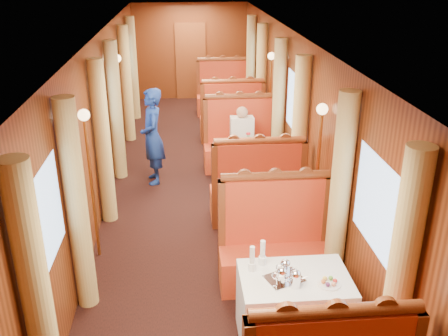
{
  "coord_description": "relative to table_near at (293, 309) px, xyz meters",
  "views": [
    {
      "loc": [
        -0.27,
        -7.38,
        3.55
      ],
      "look_at": [
        0.24,
        -1.49,
        1.05
      ],
      "focal_mm": 40.0,
      "sensor_mm": 36.0,
      "label": 1
    }
  ],
  "objects": [
    {
      "name": "floor",
      "position": [
        -0.75,
        3.5,
        -0.38
      ],
      "size": [
        3.0,
        12.0,
        0.01
      ],
      "primitive_type": null,
      "color": "black",
      "rests_on": "ground"
    },
    {
      "name": "ceiling",
      "position": [
        -0.75,
        3.5,
        2.12
      ],
      "size": [
        3.0,
        12.0,
        0.01
      ],
      "primitive_type": null,
      "rotation": [
        3.14,
        0.0,
        0.0
      ],
      "color": "silver",
      "rests_on": "wall_left"
    },
    {
      "name": "wall_far",
      "position": [
        -0.75,
        9.5,
        0.88
      ],
      "size": [
        3.0,
        0.01,
        2.5
      ],
      "primitive_type": null,
      "rotation": [
        1.57,
        0.0,
        0.0
      ],
      "color": "brown",
      "rests_on": "floor"
    },
    {
      "name": "wall_left",
      "position": [
        -2.25,
        3.5,
        0.88
      ],
      "size": [
        0.01,
        12.0,
        2.5
      ],
      "primitive_type": null,
      "rotation": [
        1.57,
        0.0,
        1.57
      ],
      "color": "brown",
      "rests_on": "floor"
    },
    {
      "name": "wall_right",
      "position": [
        0.75,
        3.5,
        0.88
      ],
      "size": [
        0.01,
        12.0,
        2.5
      ],
      "primitive_type": null,
      "rotation": [
        1.57,
        0.0,
        -1.57
      ],
      "color": "brown",
      "rests_on": "floor"
    },
    {
      "name": "doorway_far",
      "position": [
        -0.75,
        9.47,
        0.62
      ],
      "size": [
        0.8,
        0.04,
        2.0
      ],
      "primitive_type": "cube",
      "color": "brown",
      "rests_on": "floor"
    },
    {
      "name": "table_near",
      "position": [
        0.0,
        0.0,
        0.0
      ],
      "size": [
        1.05,
        0.72,
        0.75
      ],
      "primitive_type": "cube",
      "color": "white",
      "rests_on": "floor"
    },
    {
      "name": "banquette_near_aft",
      "position": [
        0.0,
        1.01,
        0.05
      ],
      "size": [
        1.3,
        0.55,
        1.34
      ],
      "color": "#B51814",
      "rests_on": "floor"
    },
    {
      "name": "table_mid",
      "position": [
        0.0,
        3.5,
        0.0
      ],
      "size": [
        1.05,
        0.72,
        0.75
      ],
      "primitive_type": "cube",
      "color": "white",
      "rests_on": "floor"
    },
    {
      "name": "banquette_mid_fwd",
      "position": [
        0.0,
        2.49,
        0.05
      ],
      "size": [
        1.3,
        0.55,
        1.34
      ],
      "color": "#B51814",
      "rests_on": "floor"
    },
    {
      "name": "banquette_mid_aft",
      "position": [
        0.0,
        4.51,
        0.05
      ],
      "size": [
        1.3,
        0.55,
        1.34
      ],
      "color": "#B51814",
      "rests_on": "floor"
    },
    {
      "name": "table_far",
      "position": [
        0.0,
        7.0,
        0.0
      ],
      "size": [
        1.05,
        0.72,
        0.75
      ],
      "primitive_type": "cube",
      "color": "white",
      "rests_on": "floor"
    },
    {
      "name": "banquette_far_fwd",
      "position": [
        0.0,
        5.99,
        0.05
      ],
      "size": [
        1.3,
        0.55,
        1.34
      ],
      "color": "#B51814",
      "rests_on": "floor"
    },
    {
      "name": "banquette_far_aft",
      "position": [
        0.0,
        8.01,
        0.05
      ],
      "size": [
        1.3,
        0.55,
        1.34
      ],
      "color": "#B51814",
      "rests_on": "floor"
    },
    {
      "name": "tea_tray",
      "position": [
        -0.11,
        -0.03,
        0.38
      ],
      "size": [
        0.41,
        0.36,
        0.01
      ],
      "primitive_type": "cube",
      "rotation": [
        0.0,
        0.0,
        0.37
      ],
      "color": "silver",
      "rests_on": "table_near"
    },
    {
      "name": "teapot_left",
      "position": [
        -0.15,
        -0.1,
        0.44
      ],
      "size": [
        0.2,
        0.17,
        0.14
      ],
      "primitive_type": null,
      "rotation": [
        0.0,
        0.0,
        -0.29
      ],
      "color": "silver",
      "rests_on": "tea_tray"
    },
    {
      "name": "teapot_right",
      "position": [
        -0.04,
        -0.15,
        0.44
      ],
      "size": [
        0.17,
        0.13,
        0.13
      ],
      "primitive_type": null,
      "rotation": [
        0.0,
        0.0,
        -0.02
      ],
      "color": "silver",
      "rests_on": "tea_tray"
    },
    {
      "name": "teapot_back",
      "position": [
        -0.1,
        0.03,
        0.44
      ],
      "size": [
        0.19,
        0.17,
        0.13
      ],
      "primitive_type": null,
      "rotation": [
        0.0,
        0.0,
        -0.33
      ],
      "color": "silver",
      "rests_on": "tea_tray"
    },
    {
      "name": "fruit_plate",
      "position": [
        0.29,
        -0.14,
        0.39
      ],
      "size": [
        0.22,
        0.22,
        0.05
      ],
      "rotation": [
        0.0,
        0.0,
        0.29
      ],
      "color": "white",
      "rests_on": "table_near"
    },
    {
      "name": "cup_inboard",
      "position": [
        -0.4,
        0.15,
        0.48
      ],
      "size": [
        0.08,
        0.08,
        0.26
      ],
      "rotation": [
        0.0,
        0.0,
        -0.16
      ],
      "color": "white",
      "rests_on": "table_near"
    },
    {
      "name": "cup_outboard",
      "position": [
        -0.28,
        0.24,
        0.48
      ],
      "size": [
        0.08,
        0.08,
        0.26
      ],
      "rotation": [
        0.0,
        0.0,
        -0.13
      ],
      "color": "white",
      "rests_on": "table_near"
    },
    {
      "name": "rose_vase_mid",
      "position": [
        0.01,
        3.53,
        0.55
      ],
      "size": [
        0.06,
        0.06,
        0.36
      ],
      "rotation": [
        0.0,
        0.0,
        0.15
      ],
      "color": "silver",
      "rests_on": "table_mid"
    },
    {
      "name": "rose_vase_far",
      "position": [
        0.04,
        7.02,
        0.55
      ],
      "size": [
        0.06,
        0.06,
        0.36
      ],
      "rotation": [
        0.0,
        0.0,
        -0.26
      ],
      "color": "silver",
      "rests_on": "table_far"
    },
    {
      "name": "window_left_near",
      "position": [
        -2.24,
        0.0,
        1.07
      ],
      "size": [
        0.01,
        1.2,
        0.9
      ],
      "primitive_type": null,
      "rotation": [
        1.57,
        0.0,
        1.57
      ],
      "color": "#89ADDB",
      "rests_on": "wall_left"
    },
    {
      "name": "curtain_left_near_a",
      "position": [
        -2.13,
        -0.78,
        0.8
      ],
      "size": [
        0.22,
        0.22,
        2.35
      ],
      "primitive_type": "cylinder",
      "color": "#DBC070",
      "rests_on": "floor"
    },
    {
      "name": "curtain_left_near_b",
      "position": [
        -2.13,
        0.78,
        0.8
      ],
      "size": [
        0.22,
        0.22,
        2.35
      ],
      "primitive_type": "cylinder",
      "color": "#DBC070",
      "rests_on": "floor"
    },
    {
      "name": "window_right_near",
      "position": [
        0.74,
        0.0,
        1.07
      ],
      "size": [
        0.01,
        1.2,
        0.9
      ],
      "primitive_type": null,
      "rotation": [
        1.57,
        0.0,
        -1.57
      ],
      "color": "#89ADDB",
      "rests_on": "wall_right"
    },
    {
      "name": "curtain_right_near_a",
      "position": [
        0.63,
        -0.78,
        0.8
      ],
      "size": [
        0.22,
        0.22,
        2.35
      ],
      "primitive_type": "cylinder",
      "color": "#DBC070",
      "rests_on": "floor"
    },
    {
      "name": "curtain_right_near_b",
      "position": [
        0.63,
        0.78,
        0.8
      ],
      "size": [
        0.22,
        0.22,
        2.35
      ],
      "primitive_type": "cylinder",
      "color": "#DBC070",
      "rests_on": "floor"
    },
    {
      "name": "window_left_mid",
      "position": [
        -2.24,
        3.5,
        1.07
      ],
      "size": [
        0.01,
        1.2,
        0.9
      ],
      "primitive_type": null,
      "rotation": [
        1.57,
        0.0,
        1.57
      ],
      "color": "#89ADDB",
      "rests_on": "wall_left"
    },
    {
      "name": "curtain_left_mid_a",
      "position": [
        -2.13,
        2.72,
        0.8
      ],
      "size": [
        0.22,
        0.22,
        2.35
      ],
      "primitive_type": "cylinder",
      "color": "#DBC070",
      "rests_on": "floor"
    },
    {
      "name": "curtain_left_mid_b",
      "position": [
        -2.13,
        4.28,
        0.8
      ],
      "size": [
        0.22,
        0.22,
        2.35
      ],
      "primitive_type": "cylinder",
      "color": "#DBC070",
      "rests_on": "floor"
    },
    {
      "name": "window_right_mid",
      "position": [
        0.74,
        3.5,
        1.07
      ],
      "size": [
        0.01,
        1.2,
        0.9
      ],
      "primitive_type": null,
      "rotation": [
        1.57,
        0.0,
        -1.57
      ],
      "color": "#89ADDB",
      "rests_on": "wall_right"
    },
    {
      "name": "curtain_right_mid_a",
      "position": [
        0.63,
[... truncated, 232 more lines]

